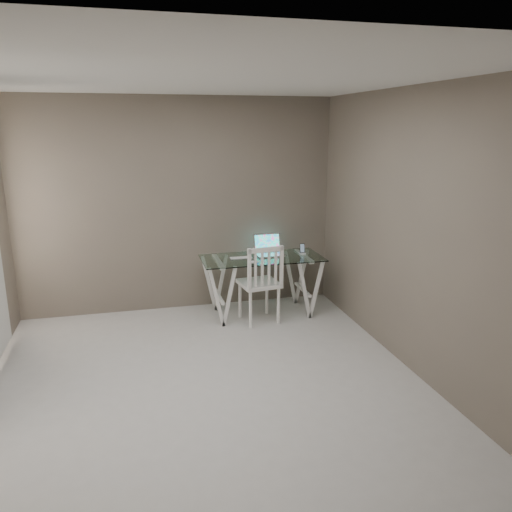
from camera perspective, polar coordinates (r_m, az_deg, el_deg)
The scene contains 7 objects.
room at distance 4.16m, azimuth -6.91°, elevation 6.01°, with size 4.50×4.52×2.71m.
desk at distance 6.31m, azimuth 0.66°, elevation -3.35°, with size 1.50×0.70×0.75m.
chair at distance 5.97m, azimuth 0.63°, elevation -2.82°, with size 0.50×0.50×0.98m.
laptop at distance 6.37m, azimuth 1.48°, elevation 0.76°, with size 0.36×0.32×0.25m.
keyboard at distance 6.17m, azimuth -1.75°, elevation -0.22°, with size 0.29×0.12×0.01m, color silver.
mouse at distance 5.92m, azimuth -0.32°, elevation -0.72°, with size 0.12×0.07×0.04m, color silver.
phone_dock at distance 6.40m, azimuth 5.31°, elevation 0.57°, with size 0.07×0.07×0.13m.
Camera 1 is at (-0.58, -4.06, 2.33)m, focal length 35.00 mm.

